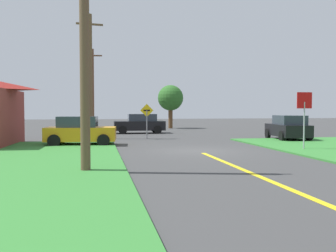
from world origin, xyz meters
The scene contains 11 objects.
ground_plane centered at (0.00, 0.00, 0.00)m, with size 120.00×120.00×0.00m, color #3D3D3D.
lane_stripe_center centered at (0.00, -8.00, 0.01)m, with size 0.20×14.00×0.01m, color yellow.
stop_sign centered at (5.24, -0.63, 2.03)m, with size 0.80×0.07×2.85m.
car_approaching_junction centered at (-1.26, 13.95, 0.81)m, with size 4.23×2.15×1.62m.
car_on_crossroad centered at (7.53, 5.24, 0.80)m, with size 2.34×4.20×1.62m.
parked_car_near_building centered at (-5.72, 3.92, 0.80)m, with size 3.97×2.28×1.62m.
utility_pole_near centered at (-5.14, -5.38, 4.57)m, with size 1.79×0.44×8.92m.
utility_pole_mid centered at (-5.24, 8.70, 4.33)m, with size 1.80×0.36×8.45m.
utility_pole_far centered at (-5.21, 18.78, 3.96)m, with size 1.80×0.29×7.67m.
direction_sign centered at (-1.43, 8.12, 1.48)m, with size 0.89×0.20×2.39m.
oak_tree_left centered at (2.82, 21.56, 3.17)m, with size 2.69×2.69×4.56m.
Camera 1 is at (-4.75, -17.70, 2.02)m, focal length 40.50 mm.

